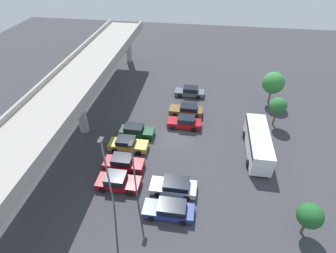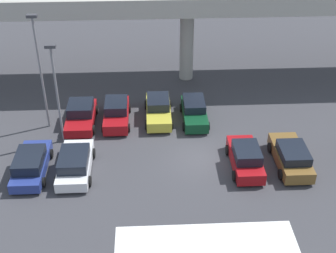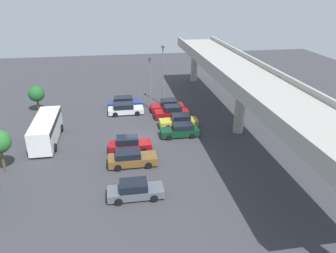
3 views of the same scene
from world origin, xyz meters
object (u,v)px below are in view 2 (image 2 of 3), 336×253
at_px(parked_car_3, 158,109).
at_px(parked_car_4, 194,111).
at_px(parked_car_0, 31,164).
at_px(parked_car_5, 246,158).
at_px(lamp_post_near_aisle, 40,65).
at_px(parked_car_1, 75,163).
at_px(parked_car_2, 116,113).
at_px(lamp_post_mid_lot, 56,87).
at_px(parked_car_8, 81,115).
at_px(parked_car_6, 291,156).

bearing_deg(parked_car_3, parked_car_4, 81.88).
distance_m(parked_car_0, parked_car_5, 13.80).
distance_m(parked_car_4, lamp_post_near_aisle, 11.67).
xyz_separation_m(parked_car_1, parked_car_2, (2.39, 6.08, 0.04)).
relative_size(parked_car_2, parked_car_3, 0.95).
height_order(parked_car_4, lamp_post_mid_lot, lamp_post_mid_lot).
bearing_deg(lamp_post_near_aisle, parked_car_2, 4.90).
distance_m(parked_car_8, lamp_post_near_aisle, 4.87).
bearing_deg(lamp_post_near_aisle, parked_car_6, -18.72).
distance_m(parked_car_4, parked_car_8, 8.50).
bearing_deg(lamp_post_near_aisle, parked_car_3, 5.47).
xyz_separation_m(parked_car_0, lamp_post_near_aisle, (0.19, 5.58, 4.28)).
relative_size(parked_car_3, parked_car_8, 1.04).
bearing_deg(parked_car_4, parked_car_5, 24.39).
height_order(parked_car_2, parked_car_4, parked_car_2).
relative_size(parked_car_8, lamp_post_mid_lot, 0.62).
distance_m(parked_car_0, lamp_post_mid_lot, 5.30).
distance_m(parked_car_3, parked_car_8, 5.82).
bearing_deg(parked_car_3, parked_car_5, 40.19).
xyz_separation_m(parked_car_1, parked_car_5, (10.99, -0.01, 0.04)).
bearing_deg(parked_car_4, parked_car_0, -61.60).
bearing_deg(parked_car_2, parked_car_5, 54.69).
xyz_separation_m(parked_car_3, parked_car_6, (8.46, -6.41, -0.01)).
relative_size(parked_car_1, parked_car_5, 1.05).
distance_m(parked_car_1, parked_car_5, 10.99).
bearing_deg(parked_car_3, parked_car_2, -83.61).
height_order(parked_car_0, lamp_post_mid_lot, lamp_post_mid_lot).
xyz_separation_m(parked_car_0, parked_car_5, (13.80, -0.09, 0.06)).
bearing_deg(parked_car_1, parked_car_4, -53.71).
xyz_separation_m(parked_car_0, parked_car_2, (5.19, 6.00, 0.05)).
xyz_separation_m(parked_car_4, lamp_post_mid_lot, (-9.52, -2.40, 3.60)).
height_order(parked_car_0, lamp_post_near_aisle, lamp_post_near_aisle).
height_order(parked_car_5, parked_car_6, parked_car_5).
bearing_deg(lamp_post_mid_lot, parked_car_4, 14.15).
relative_size(parked_car_0, parked_car_4, 1.10).
height_order(parked_car_2, lamp_post_mid_lot, lamp_post_mid_lot).
bearing_deg(lamp_post_near_aisle, parked_car_4, 2.09).
distance_m(parked_car_1, parked_car_8, 5.94).
relative_size(parked_car_6, parked_car_8, 1.04).
relative_size(parked_car_0, parked_car_8, 1.06).
xyz_separation_m(parked_car_2, parked_car_3, (3.16, 0.35, -0.02)).
bearing_deg(parked_car_6, parked_car_4, 43.68).
bearing_deg(parked_car_0, parked_car_1, -91.63).
height_order(parked_car_1, parked_car_5, parked_car_5).
bearing_deg(parked_car_4, parked_car_1, -53.71).
bearing_deg(parked_car_8, lamp_post_near_aisle, -83.24).
bearing_deg(parked_car_5, lamp_post_near_aisle, 67.38).
height_order(parked_car_8, lamp_post_mid_lot, lamp_post_mid_lot).
distance_m(parked_car_5, parked_car_6, 3.01).
xyz_separation_m(parked_car_0, parked_car_6, (16.80, -0.05, 0.03)).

